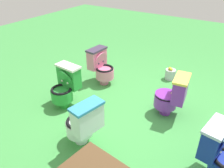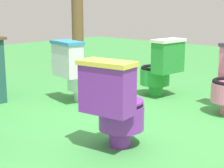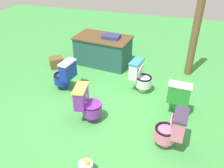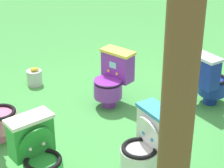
% 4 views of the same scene
% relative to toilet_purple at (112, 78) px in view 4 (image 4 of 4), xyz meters
% --- Properties ---
extents(ground, '(14.00, 14.00, 0.00)m').
position_rel_toilet_purple_xyz_m(ground, '(0.21, 0.36, -0.37)').
color(ground, '#429947').
extents(toilet_purple, '(0.54, 0.47, 0.73)m').
position_rel_toilet_purple_xyz_m(toilet_purple, '(0.00, 0.00, 0.00)').
color(toilet_purple, purple).
rests_on(toilet_purple, ground).
extents(toilet_green, '(0.45, 0.52, 0.73)m').
position_rel_toilet_purple_xyz_m(toilet_green, '(1.63, 0.72, 0.00)').
color(toilet_green, green).
rests_on(toilet_green, ground).
extents(toilet_blue, '(0.55, 0.48, 0.73)m').
position_rel_toilet_purple_xyz_m(toilet_blue, '(-0.89, 0.86, 0.00)').
color(toilet_blue, '#192D9E').
rests_on(toilet_blue, ground).
extents(toilet_white, '(0.56, 0.49, 0.73)m').
position_rel_toilet_purple_xyz_m(toilet_white, '(0.76, 1.31, 0.00)').
color(toilet_white, white).
rests_on(toilet_white, ground).
extents(lemon_bucket, '(0.22, 0.22, 0.28)m').
position_rel_toilet_purple_xyz_m(lemon_bucket, '(0.43, -1.18, -0.25)').
color(lemon_bucket, '#B7B7BF').
rests_on(lemon_bucket, ground).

